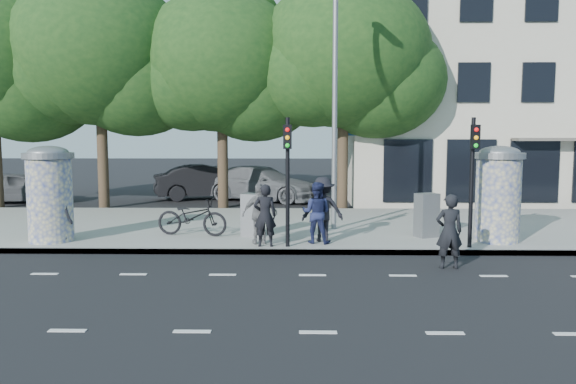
{
  "coord_description": "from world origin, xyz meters",
  "views": [
    {
      "loc": [
        -0.31,
        -10.79,
        3.14
      ],
      "look_at": [
        -0.58,
        3.5,
        1.64
      ],
      "focal_mm": 35.0,
      "sensor_mm": 36.0,
      "label": 1
    }
  ],
  "objects_px": {
    "traffic_pole_near": "(288,168)",
    "traffic_pole_far": "(473,169)",
    "ad_column_left": "(50,192)",
    "car_right": "(262,183)",
    "ped_a": "(58,213)",
    "ad_column_right": "(498,192)",
    "car_left": "(21,187)",
    "bicycle": "(192,217)",
    "man_road": "(449,231)",
    "cabinet_left": "(253,215)",
    "street_lamp": "(335,79)",
    "ped_d": "(323,209)",
    "ped_c": "(316,213)",
    "cabinet_right": "(427,215)",
    "car_mid": "(207,182)",
    "ped_e": "(260,214)",
    "ped_b": "(265,215)"
  },
  "relations": [
    {
      "from": "traffic_pole_near",
      "to": "car_mid",
      "type": "height_order",
      "value": "traffic_pole_near"
    },
    {
      "from": "street_lamp",
      "to": "cabinet_left",
      "type": "xyz_separation_m",
      "value": [
        -2.44,
        -1.27,
        -4.02
      ]
    },
    {
      "from": "cabinet_left",
      "to": "car_mid",
      "type": "relative_size",
      "value": 0.25
    },
    {
      "from": "ad_column_right",
      "to": "traffic_pole_near",
      "type": "xyz_separation_m",
      "value": [
        -5.8,
        -0.91,
        0.69
      ]
    },
    {
      "from": "traffic_pole_far",
      "to": "ped_a",
      "type": "height_order",
      "value": "traffic_pole_far"
    },
    {
      "from": "ped_d",
      "to": "bicycle",
      "type": "bearing_deg",
      "value": -19.3
    },
    {
      "from": "ad_column_left",
      "to": "car_right",
      "type": "bearing_deg",
      "value": 64.49
    },
    {
      "from": "traffic_pole_far",
      "to": "cabinet_left",
      "type": "distance_m",
      "value": 6.23
    },
    {
      "from": "ped_a",
      "to": "car_right",
      "type": "relative_size",
      "value": 0.29
    },
    {
      "from": "street_lamp",
      "to": "traffic_pole_far",
      "type": "bearing_deg",
      "value": -39.88
    },
    {
      "from": "ped_b",
      "to": "bicycle",
      "type": "relative_size",
      "value": 0.79
    },
    {
      "from": "bicycle",
      "to": "traffic_pole_near",
      "type": "bearing_deg",
      "value": -109.94
    },
    {
      "from": "ped_a",
      "to": "bicycle",
      "type": "relative_size",
      "value": 0.77
    },
    {
      "from": "ad_column_right",
      "to": "bicycle",
      "type": "relative_size",
      "value": 1.26
    },
    {
      "from": "ad_column_left",
      "to": "cabinet_left",
      "type": "xyz_separation_m",
      "value": [
        5.56,
        0.87,
        -0.77
      ]
    },
    {
      "from": "ped_c",
      "to": "car_mid",
      "type": "xyz_separation_m",
      "value": [
        -4.88,
        11.6,
        -0.17
      ]
    },
    {
      "from": "car_right",
      "to": "ped_e",
      "type": "bearing_deg",
      "value": -153.19
    },
    {
      "from": "bicycle",
      "to": "cabinet_right",
      "type": "xyz_separation_m",
      "value": [
        6.83,
        -0.09,
        0.08
      ]
    },
    {
      "from": "traffic_pole_near",
      "to": "cabinet_left",
      "type": "height_order",
      "value": "traffic_pole_near"
    },
    {
      "from": "ad_column_right",
      "to": "cabinet_right",
      "type": "xyz_separation_m",
      "value": [
        -1.8,
        0.63,
        -0.75
      ]
    },
    {
      "from": "traffic_pole_near",
      "to": "cabinet_right",
      "type": "xyz_separation_m",
      "value": [
        4.0,
        1.54,
        -1.45
      ]
    },
    {
      "from": "car_right",
      "to": "ad_column_left",
      "type": "bearing_deg",
      "value": 177.75
    },
    {
      "from": "ad_column_left",
      "to": "traffic_pole_far",
      "type": "bearing_deg",
      "value": -3.55
    },
    {
      "from": "ped_c",
      "to": "cabinet_right",
      "type": "relative_size",
      "value": 1.32
    },
    {
      "from": "ad_column_right",
      "to": "car_left",
      "type": "height_order",
      "value": "ad_column_right"
    },
    {
      "from": "traffic_pole_near",
      "to": "ped_a",
      "type": "bearing_deg",
      "value": 174.84
    },
    {
      "from": "man_road",
      "to": "cabinet_left",
      "type": "relative_size",
      "value": 1.4
    },
    {
      "from": "ped_e",
      "to": "ped_c",
      "type": "bearing_deg",
      "value": 171.73
    },
    {
      "from": "traffic_pole_far",
      "to": "ped_e",
      "type": "bearing_deg",
      "value": 175.55
    },
    {
      "from": "ped_d",
      "to": "bicycle",
      "type": "xyz_separation_m",
      "value": [
        -3.79,
        0.79,
        -0.34
      ]
    },
    {
      "from": "car_right",
      "to": "traffic_pole_far",
      "type": "bearing_deg",
      "value": -128.26
    },
    {
      "from": "ped_e",
      "to": "cabinet_left",
      "type": "xyz_separation_m",
      "value": [
        -0.29,
        1.14,
        -0.2
      ]
    },
    {
      "from": "ped_a",
      "to": "cabinet_right",
      "type": "xyz_separation_m",
      "value": [
        10.33,
        0.96,
        -0.18
      ]
    },
    {
      "from": "ped_c",
      "to": "car_left",
      "type": "height_order",
      "value": "ped_c"
    },
    {
      "from": "street_lamp",
      "to": "car_left",
      "type": "height_order",
      "value": "street_lamp"
    },
    {
      "from": "traffic_pole_near",
      "to": "traffic_pole_far",
      "type": "distance_m",
      "value": 4.8
    },
    {
      "from": "street_lamp",
      "to": "ped_a",
      "type": "bearing_deg",
      "value": -163.65
    },
    {
      "from": "car_right",
      "to": "street_lamp",
      "type": "bearing_deg",
      "value": -138.57
    },
    {
      "from": "ped_b",
      "to": "ped_c",
      "type": "height_order",
      "value": "ped_c"
    },
    {
      "from": "traffic_pole_far",
      "to": "car_right",
      "type": "xyz_separation_m",
      "value": [
        -6.24,
        11.51,
        -1.42
      ]
    },
    {
      "from": "traffic_pole_near",
      "to": "bicycle",
      "type": "relative_size",
      "value": 1.61
    },
    {
      "from": "ped_a",
      "to": "ped_c",
      "type": "xyz_separation_m",
      "value": [
        7.11,
        -0.01,
        0.02
      ]
    },
    {
      "from": "car_mid",
      "to": "car_right",
      "type": "height_order",
      "value": "car_mid"
    },
    {
      "from": "ped_a",
      "to": "traffic_pole_far",
      "type": "bearing_deg",
      "value": -162.18
    },
    {
      "from": "ad_column_left",
      "to": "car_mid",
      "type": "bearing_deg",
      "value": 77.72
    },
    {
      "from": "ped_a",
      "to": "bicycle",
      "type": "distance_m",
      "value": 3.66
    },
    {
      "from": "ped_a",
      "to": "man_road",
      "type": "relative_size",
      "value": 0.93
    },
    {
      "from": "traffic_pole_near",
      "to": "car_left",
      "type": "xyz_separation_m",
      "value": [
        -12.3,
        10.49,
        -1.52
      ]
    },
    {
      "from": "ped_d",
      "to": "man_road",
      "type": "bearing_deg",
      "value": 130.7
    },
    {
      "from": "ped_b",
      "to": "ped_d",
      "type": "height_order",
      "value": "ped_d"
    }
  ]
}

